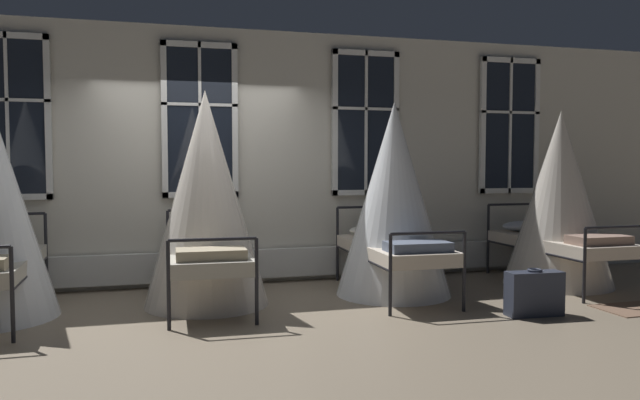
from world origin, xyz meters
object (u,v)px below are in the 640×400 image
(cot_third, at_px, (206,202))
(cot_fourth, at_px, (394,202))
(cot_fifth, at_px, (559,201))
(suitcase_dark, at_px, (534,293))

(cot_third, relative_size, cot_fourth, 1.03)
(cot_fourth, xyz_separation_m, cot_fifth, (2.19, -0.02, -0.03))
(cot_third, height_order, cot_fourth, cot_third)
(cot_third, distance_m, cot_fifth, 4.31)
(cot_third, bearing_deg, cot_fourth, -89.62)
(cot_fourth, height_order, suitcase_dark, cot_fourth)
(cot_third, distance_m, suitcase_dark, 3.48)
(cot_fourth, height_order, cot_fifth, cot_fourth)
(cot_third, height_order, cot_fifth, cot_third)
(cot_third, distance_m, cot_fourth, 2.12)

